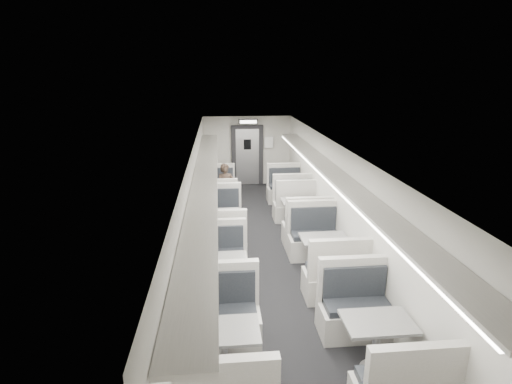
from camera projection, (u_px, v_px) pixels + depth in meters
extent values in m
cube|color=black|center=(268.00, 262.00, 8.55)|extent=(3.00, 12.00, 0.12)
cube|color=silver|center=(269.00, 146.00, 7.82)|extent=(3.00, 12.00, 0.12)
cube|color=#BCB8B0|center=(247.00, 151.00, 13.96)|extent=(3.00, 0.12, 2.40)
cube|color=#BCB8B0|center=(192.00, 209.00, 8.05)|extent=(0.12, 12.00, 2.40)
cube|color=#BCB8B0|center=(343.00, 204.00, 8.33)|extent=(0.12, 12.00, 2.40)
cube|color=beige|center=(220.00, 207.00, 11.20)|extent=(0.99, 0.55, 0.42)
cube|color=black|center=(220.00, 198.00, 11.15)|extent=(0.88, 0.44, 0.09)
cube|color=beige|center=(219.00, 191.00, 10.86)|extent=(0.99, 0.11, 0.65)
cube|color=beige|center=(220.00, 192.00, 12.59)|extent=(0.99, 0.55, 0.42)
cube|color=black|center=(219.00, 184.00, 12.49)|extent=(0.88, 0.44, 0.09)
cube|color=beige|center=(219.00, 174.00, 12.63)|extent=(0.99, 0.11, 0.65)
cylinder|color=#BDBDC0|center=(220.00, 195.00, 11.86)|extent=(0.09, 0.09, 0.64)
cylinder|color=#BDBDC0|center=(220.00, 205.00, 11.95)|extent=(0.34, 0.34, 0.03)
cube|color=gray|center=(219.00, 184.00, 11.76)|extent=(0.82, 0.56, 0.04)
cube|color=beige|center=(221.00, 249.00, 8.51)|extent=(1.09, 0.61, 0.46)
cube|color=black|center=(221.00, 236.00, 8.46)|extent=(0.96, 0.48, 0.10)
cube|color=beige|center=(220.00, 227.00, 8.13)|extent=(1.09, 0.12, 0.72)
cube|color=beige|center=(220.00, 222.00, 10.04)|extent=(1.09, 0.61, 0.46)
cube|color=black|center=(220.00, 211.00, 9.93)|extent=(0.96, 0.48, 0.10)
cube|color=beige|center=(220.00, 197.00, 10.08)|extent=(1.09, 0.12, 0.72)
cylinder|color=#BDBDC0|center=(220.00, 229.00, 9.24)|extent=(0.10, 0.10, 0.71)
cylinder|color=#BDBDC0|center=(221.00, 242.00, 9.34)|extent=(0.37, 0.37, 0.03)
cube|color=gray|center=(220.00, 213.00, 9.12)|extent=(0.90, 0.62, 0.04)
cube|color=beige|center=(222.00, 306.00, 6.45)|extent=(1.00, 0.56, 0.43)
cube|color=black|center=(222.00, 291.00, 6.40)|extent=(0.89, 0.44, 0.09)
cube|color=beige|center=(222.00, 283.00, 6.10)|extent=(1.00, 0.11, 0.66)
cube|color=beige|center=(221.00, 264.00, 7.85)|extent=(1.00, 0.56, 0.43)
cube|color=black|center=(221.00, 253.00, 7.75)|extent=(0.89, 0.44, 0.09)
cube|color=beige|center=(221.00, 235.00, 7.89)|extent=(1.00, 0.11, 0.66)
cylinder|color=#BDBDC0|center=(222.00, 278.00, 7.12)|extent=(0.09, 0.09, 0.65)
cylinder|color=#BDBDC0|center=(222.00, 293.00, 7.21)|extent=(0.34, 0.34, 0.03)
cube|color=gray|center=(221.00, 259.00, 7.01)|extent=(0.83, 0.57, 0.04)
cube|color=beige|center=(223.00, 327.00, 5.88)|extent=(1.10, 0.61, 0.47)
cube|color=black|center=(223.00, 312.00, 5.77)|extent=(0.98, 0.49, 0.10)
cube|color=beige|center=(222.00, 284.00, 5.92)|extent=(1.10, 0.12, 0.73)
cylinder|color=#BDBDC0|center=(224.00, 358.00, 5.07)|extent=(0.10, 0.10, 0.72)
cylinder|color=#BDBDC0|center=(224.00, 380.00, 5.17)|extent=(0.37, 0.37, 0.03)
cube|color=gray|center=(223.00, 331.00, 4.96)|extent=(0.92, 0.62, 0.04)
cube|color=beige|center=(294.00, 211.00, 10.77)|extent=(1.07, 0.60, 0.46)
cube|color=black|center=(294.00, 201.00, 10.72)|extent=(0.95, 0.48, 0.10)
cube|color=beige|center=(296.00, 193.00, 10.40)|extent=(1.07, 0.12, 0.71)
cube|color=beige|center=(285.00, 194.00, 12.28)|extent=(1.07, 0.60, 0.46)
cube|color=black|center=(285.00, 186.00, 12.17)|extent=(0.95, 0.48, 0.10)
cube|color=beige|center=(284.00, 174.00, 12.32)|extent=(1.07, 0.12, 0.71)
cylinder|color=#BDBDC0|center=(289.00, 198.00, 11.49)|extent=(0.10, 0.10, 0.70)
cylinder|color=#BDBDC0|center=(289.00, 209.00, 11.59)|extent=(0.36, 0.36, 0.03)
cube|color=gray|center=(290.00, 185.00, 11.38)|extent=(0.89, 0.61, 0.04)
cube|color=beige|center=(307.00, 234.00, 9.24)|extent=(1.12, 0.62, 0.47)
cube|color=black|center=(307.00, 222.00, 9.18)|extent=(0.99, 0.50, 0.11)
cube|color=beige|center=(310.00, 213.00, 8.85)|extent=(1.12, 0.13, 0.74)
cube|color=beige|center=(294.00, 211.00, 10.81)|extent=(1.12, 0.62, 0.47)
cube|color=black|center=(295.00, 201.00, 10.69)|extent=(0.99, 0.50, 0.11)
cube|color=beige|center=(293.00, 187.00, 10.85)|extent=(1.12, 0.13, 0.74)
cylinder|color=#BDBDC0|center=(300.00, 217.00, 9.98)|extent=(0.11, 0.11, 0.73)
cylinder|color=#BDBDC0|center=(300.00, 230.00, 10.09)|extent=(0.38, 0.38, 0.03)
cube|color=gray|center=(301.00, 201.00, 9.87)|extent=(0.93, 0.63, 0.04)
cube|color=beige|center=(335.00, 285.00, 7.06)|extent=(1.11, 0.62, 0.47)
cube|color=black|center=(336.00, 269.00, 7.01)|extent=(0.98, 0.49, 0.10)
cube|color=beige|center=(341.00, 259.00, 6.67)|extent=(1.11, 0.13, 0.73)
cube|color=beige|center=(314.00, 246.00, 8.62)|extent=(1.11, 0.62, 0.47)
cube|color=black|center=(315.00, 234.00, 8.51)|extent=(0.98, 0.49, 0.10)
cube|color=beige|center=(312.00, 216.00, 8.66)|extent=(1.11, 0.13, 0.73)
cylinder|color=#BDBDC0|center=(324.00, 258.00, 7.80)|extent=(0.10, 0.10, 0.72)
cylinder|color=#BDBDC0|center=(323.00, 273.00, 7.90)|extent=(0.38, 0.38, 0.03)
cube|color=gray|center=(325.00, 239.00, 7.69)|extent=(0.92, 0.63, 0.04)
cube|color=black|center=(403.00, 381.00, 4.49)|extent=(0.96, 0.48, 0.10)
cube|color=beige|center=(417.00, 375.00, 4.16)|extent=(1.09, 0.12, 0.72)
cube|color=beige|center=(355.00, 320.00, 6.06)|extent=(1.09, 0.61, 0.46)
cube|color=black|center=(357.00, 305.00, 5.95)|extent=(0.96, 0.48, 0.10)
cube|color=beige|center=(353.00, 278.00, 6.10)|extent=(1.09, 0.12, 0.72)
cylinder|color=#BDBDC0|center=(375.00, 348.00, 5.26)|extent=(0.10, 0.10, 0.71)
cylinder|color=#BDBDC0|center=(373.00, 369.00, 5.36)|extent=(0.37, 0.37, 0.03)
cube|color=gray|center=(378.00, 322.00, 5.15)|extent=(0.90, 0.62, 0.04)
imported|color=black|center=(226.00, 188.00, 11.19)|extent=(0.55, 0.40, 1.41)
cube|color=black|center=(201.00, 164.00, 11.25)|extent=(0.02, 1.18, 0.84)
cube|color=black|center=(198.00, 185.00, 9.15)|extent=(0.02, 1.18, 0.84)
cube|color=black|center=(192.00, 219.00, 7.06)|extent=(0.02, 1.18, 0.84)
cube|color=black|center=(182.00, 281.00, 4.96)|extent=(0.02, 1.18, 0.84)
cube|color=beige|center=(205.00, 178.00, 7.58)|extent=(0.46, 10.40, 0.05)
cube|color=white|center=(216.00, 180.00, 7.61)|extent=(0.05, 10.20, 0.04)
cube|color=beige|center=(335.00, 174.00, 7.81)|extent=(0.46, 10.40, 0.05)
cube|color=white|center=(325.00, 177.00, 7.80)|extent=(0.05, 10.20, 0.04)
cube|color=black|center=(247.00, 155.00, 13.89)|extent=(1.10, 0.10, 2.10)
cube|color=#BDBDC0|center=(247.00, 157.00, 13.88)|extent=(0.80, 0.05, 1.95)
cube|color=black|center=(247.00, 144.00, 13.71)|extent=(0.25, 0.02, 0.35)
cube|color=black|center=(248.00, 122.00, 13.07)|extent=(0.62, 0.10, 0.16)
cube|color=white|center=(248.00, 122.00, 13.01)|extent=(0.54, 0.02, 0.10)
cube|color=white|center=(269.00, 142.00, 13.81)|extent=(0.32, 0.02, 0.40)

